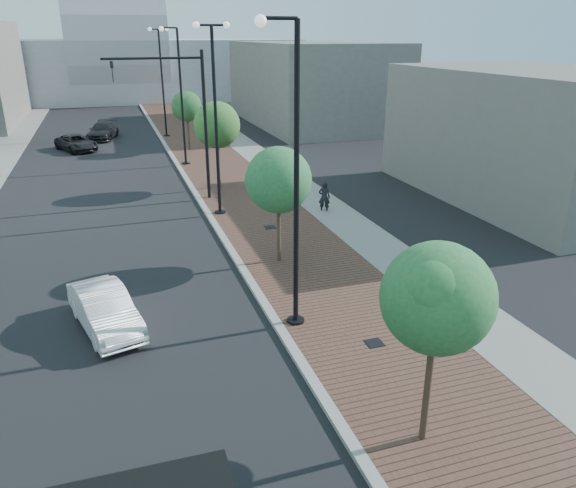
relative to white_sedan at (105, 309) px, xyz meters
name	(u,v)px	position (x,y,z in m)	size (l,w,h in m)	color
sidewalk	(211,147)	(8.67, 28.34, -0.61)	(7.00, 140.00, 0.12)	#4C2D23
concrete_strip	(243,145)	(11.37, 28.34, -0.60)	(2.40, 140.00, 0.13)	slate
curb	(168,149)	(5.17, 28.34, -0.60)	(0.30, 140.00, 0.14)	gray
white_sedan	(105,309)	(0.00, 0.00, 0.00)	(1.41, 4.04, 1.33)	white
dark_car_mid	(76,143)	(-1.75, 30.33, -0.04)	(2.07, 4.50, 1.25)	black
dark_car_far	(103,131)	(0.32, 35.21, 0.05)	(1.99, 4.90, 1.42)	black
pedestrian	(324,197)	(11.01, 9.04, 0.17)	(0.61, 0.40, 1.66)	black
streetlight_1	(293,195)	(5.66, -1.66, 3.68)	(1.44, 0.56, 9.21)	black
streetlight_2	(216,120)	(5.77, 10.34, 4.15)	(1.72, 0.56, 9.28)	black
streetlight_3	(180,103)	(5.66, 22.34, 3.68)	(1.44, 0.56, 9.21)	black
streetlight_4	(162,82)	(5.77, 34.34, 4.15)	(1.72, 0.56, 9.28)	black
traffic_mast	(188,110)	(4.87, 13.34, 4.32)	(5.09, 0.20, 8.00)	black
tree_0	(439,298)	(6.82, -7.64, 2.99)	(2.42, 2.38, 4.86)	#382619
tree_1	(279,180)	(6.82, 3.36, 2.80)	(2.60, 2.59, 4.77)	#382619
tree_2	(218,125)	(6.82, 15.36, 3.15)	(2.69, 2.69, 5.17)	#382619
tree_3	(187,106)	(6.82, 27.36, 2.82)	(2.39, 2.34, 4.67)	#382619
convention_center	(116,54)	(3.17, 73.34, 5.34)	(50.00, 30.00, 50.00)	#9DA0A7
commercial_block_ne	(311,83)	(21.17, 38.34, 3.33)	(12.00, 22.00, 8.00)	#5F5C55
commercial_block_e	(534,135)	(23.17, 8.34, 2.83)	(10.00, 16.00, 7.00)	#615E57
utility_cover_1	(374,343)	(7.57, -3.66, -0.54)	(0.50, 0.50, 0.02)	black
utility_cover_2	(270,227)	(7.57, 7.34, -0.54)	(0.50, 0.50, 0.02)	black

